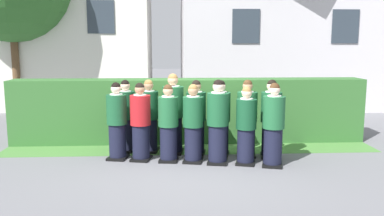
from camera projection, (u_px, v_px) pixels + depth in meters
The scene contains 19 objects.
ground_plane at pixel (193, 162), 8.22m from camera, with size 60.00×60.00×0.00m, color slate.
student_front_row_0 at pixel (117, 123), 8.31m from camera, with size 0.46×0.54×1.59m.
student_in_red_blazer at pixel (141, 124), 8.23m from camera, with size 0.45×0.52×1.59m.
student_front_row_2 at pixel (168, 125), 8.16m from camera, with size 0.41×0.52×1.56m.
student_front_row_3 at pixel (193, 125), 8.11m from camera, with size 0.45×0.52×1.57m.
student_front_row_4 at pixel (218, 124), 8.02m from camera, with size 0.47×0.56×1.67m.
student_front_row_5 at pixel (246, 128), 7.97m from camera, with size 0.46×0.53×1.54m.
student_front_row_6 at pixel (273, 127), 7.83m from camera, with size 0.48×0.56×1.62m.
student_rear_row_0 at pixel (126, 118), 8.92m from camera, with size 0.47×0.55×1.58m.
student_rear_row_1 at pixel (149, 118), 8.86m from camera, with size 0.43×0.53×1.60m.
student_rear_row_2 at pixel (173, 116), 8.75m from camera, with size 0.46×0.57×1.73m.
student_rear_row_3 at pixel (196, 119), 8.66m from camera, with size 0.45×0.52×1.60m.
student_rear_row_4 at pixel (220, 120), 8.60m from camera, with size 0.46×0.53×1.61m.
student_rear_row_5 at pixel (247, 120), 8.53m from camera, with size 0.43×0.51×1.62m.
student_rear_row_6 at pixel (271, 121), 8.42m from camera, with size 0.44×0.54×1.63m.
hedge at pixel (189, 110), 9.81m from camera, with size 8.38×0.70×1.52m.
school_building_main at pixel (74, 12), 15.13m from camera, with size 5.92×3.60×6.89m.
school_building_annex at pixel (280, 11), 15.29m from camera, with size 7.80×4.41×6.90m.
lawn_strip at pixel (191, 149), 9.14m from camera, with size 8.38×0.90×0.01m, color #477A38.
Camera 1 is at (-0.43, -7.93, 2.37)m, focal length 38.05 mm.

